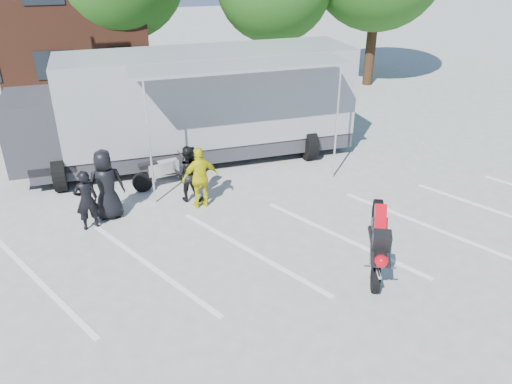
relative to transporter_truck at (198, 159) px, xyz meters
name	(u,v)px	position (x,y,z in m)	size (l,w,h in m)	color
ground	(253,276)	(0.13, -6.97, 0.00)	(100.00, 100.00, 0.00)	#ABABA6
parking_bay_lines	(243,252)	(0.13, -5.97, 0.01)	(18.00, 5.00, 0.01)	white
transporter_truck	(198,159)	(0.00, 0.00, 0.00)	(11.45, 5.52, 3.64)	gray
parked_motorcycle	(166,186)	(-1.27, -1.85, 0.00)	(0.69, 2.06, 1.08)	#BCBCC1
stunt_bike_rider	(371,274)	(2.75, -7.58, 0.00)	(0.80, 1.70, 2.00)	black
spectator_leather_a	(106,185)	(-2.93, -3.34, 0.97)	(0.95, 0.62, 1.95)	black
spectator_leather_b	(86,200)	(-3.44, -3.81, 0.82)	(0.60, 0.39, 1.64)	black
spectator_leather_c	(188,174)	(-0.70, -2.90, 0.83)	(0.81, 0.63, 1.66)	black
spectator_hivis	(200,178)	(-0.43, -3.39, 0.89)	(1.04, 0.43, 1.78)	#D5D00B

